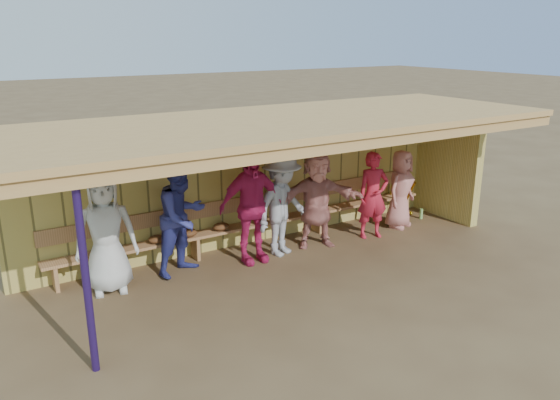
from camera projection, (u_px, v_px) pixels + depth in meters
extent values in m
plane|color=brown|center=(291.00, 264.00, 9.32)|extent=(90.00, 90.00, 0.00)
imported|color=silver|center=(105.00, 233.00, 8.10)|extent=(1.01, 0.76, 1.86)
imported|color=navy|center=(182.00, 216.00, 8.74)|extent=(1.14, 1.03, 1.92)
imported|color=#C61F5A|center=(251.00, 206.00, 9.16)|extent=(1.17, 0.50, 1.97)
imported|color=#999BA1|center=(282.00, 205.00, 9.49)|extent=(1.34, 1.03, 1.83)
imported|color=tan|center=(317.00, 199.00, 9.87)|extent=(1.74, 1.10, 1.79)
imported|color=red|center=(373.00, 195.00, 10.34)|extent=(0.69, 0.55, 1.67)
imported|color=tan|center=(400.00, 189.00, 10.91)|extent=(0.90, 0.73, 1.58)
cube|color=tan|center=(252.00, 179.00, 10.07)|extent=(8.60, 0.20, 2.40)
cube|color=tan|center=(448.00, 162.00, 11.44)|extent=(0.20, 1.62, 2.40)
cube|color=tan|center=(292.00, 121.00, 8.61)|extent=(8.80, 3.20, 0.10)
cube|color=tan|center=(351.00, 145.00, 7.42)|extent=(8.80, 0.10, 0.18)
cube|color=tan|center=(33.00, 157.00, 6.75)|extent=(0.08, 3.00, 0.16)
cube|color=tan|center=(111.00, 148.00, 7.22)|extent=(0.08, 3.00, 0.16)
cube|color=tan|center=(178.00, 141.00, 7.70)|extent=(0.08, 3.00, 0.16)
cube|color=tan|center=(238.00, 135.00, 8.17)|extent=(0.08, 3.00, 0.16)
cube|color=tan|center=(292.00, 130.00, 8.65)|extent=(0.08, 3.00, 0.16)
cube|color=tan|center=(339.00, 125.00, 9.12)|extent=(0.08, 3.00, 0.16)
cube|color=tan|center=(382.00, 120.00, 9.60)|extent=(0.08, 3.00, 0.16)
cube|color=tan|center=(421.00, 116.00, 10.07)|extent=(0.08, 3.00, 0.16)
cube|color=tan|center=(457.00, 112.00, 10.55)|extent=(0.08, 3.00, 0.16)
cylinder|color=navy|center=(86.00, 276.00, 6.03)|extent=(0.09, 0.09, 2.40)
cube|color=#AD7A4A|center=(260.00, 223.00, 10.06)|extent=(7.60, 0.32, 0.05)
cube|color=#AD7A4A|center=(255.00, 201.00, 10.08)|extent=(7.60, 0.04, 0.26)
cube|color=#AD7A4A|center=(55.00, 277.00, 8.33)|extent=(0.06, 0.29, 0.40)
cube|color=#AD7A4A|center=(195.00, 248.00, 9.48)|extent=(0.06, 0.29, 0.40)
cube|color=#AD7A4A|center=(317.00, 222.00, 10.77)|extent=(0.06, 0.29, 0.40)
cube|color=#AD7A4A|center=(403.00, 204.00, 11.93)|extent=(0.06, 0.29, 0.40)
cylinder|color=orange|center=(407.00, 198.00, 11.65)|extent=(0.13, 0.41, 0.80)
sphere|color=gold|center=(411.00, 213.00, 11.84)|extent=(0.08, 0.08, 0.08)
ellipsoid|color=#593319|center=(157.00, 239.00, 9.01)|extent=(0.30, 0.24, 0.14)
ellipsoid|color=#593319|center=(188.00, 233.00, 9.28)|extent=(0.30, 0.24, 0.14)
ellipsoid|color=#593319|center=(221.00, 227.00, 9.59)|extent=(0.30, 0.24, 0.14)
cylinder|color=#71C562|center=(278.00, 211.00, 10.28)|extent=(0.07, 0.07, 0.22)
cylinder|color=yellow|center=(392.00, 190.00, 11.71)|extent=(0.07, 0.07, 0.22)
cylinder|color=#84C160|center=(421.00, 214.00, 11.57)|extent=(0.07, 0.07, 0.22)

